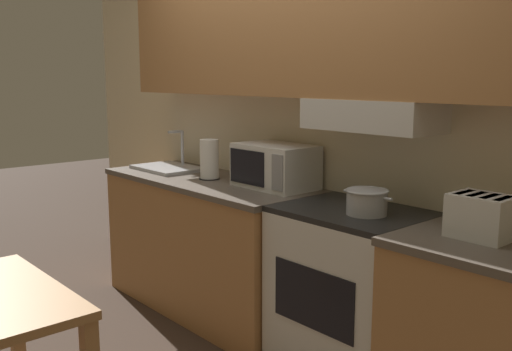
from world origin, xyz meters
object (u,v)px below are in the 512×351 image
at_px(stove_range, 351,294).
at_px(microwave, 275,166).
at_px(sink_basin, 168,167).
at_px(toaster, 482,216).
at_px(paper_towel_roll, 209,159).
at_px(cooking_pot, 367,201).

xyz_separation_m(stove_range, microwave, (-0.70, 0.10, 0.59)).
relative_size(stove_range, sink_basin, 1.81).
relative_size(microwave, sink_basin, 0.98).
bearing_deg(stove_range, toaster, -0.27).
relative_size(stove_range, microwave, 1.85).
xyz_separation_m(stove_range, paper_towel_roll, (-1.20, -0.02, 0.59)).
bearing_deg(microwave, sink_basin, -173.05).
distance_m(cooking_pot, toaster, 0.58).
height_order(cooking_pot, sink_basin, sink_basin).
bearing_deg(paper_towel_roll, cooking_pot, -0.59).
bearing_deg(toaster, paper_towel_roll, -179.52).
bearing_deg(toaster, sink_basin, -179.62).
bearing_deg(cooking_pot, paper_towel_roll, 179.41).
bearing_deg(stove_range, paper_towel_roll, -179.09).
relative_size(stove_range, paper_towel_roll, 3.47).
height_order(stove_range, microwave, microwave).
height_order(stove_range, sink_basin, sink_basin).
height_order(stove_range, cooking_pot, cooking_pot).
bearing_deg(sink_basin, microwave, 6.95).
height_order(cooking_pot, paper_towel_roll, paper_towel_roll).
bearing_deg(paper_towel_roll, microwave, 13.74).
xyz_separation_m(stove_range, cooking_pot, (0.11, -0.03, 0.53)).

